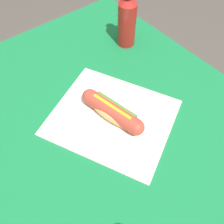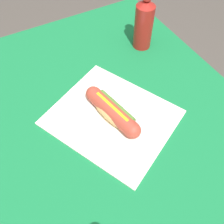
# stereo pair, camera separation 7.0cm
# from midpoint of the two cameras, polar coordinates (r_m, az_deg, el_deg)

# --- Properties ---
(ground_plane) EXTENTS (6.00, 6.00, 0.00)m
(ground_plane) POSITION_cam_midpoint_polar(r_m,az_deg,el_deg) (1.39, 2.61, -20.01)
(ground_plane) COLOR #47423D
(ground_plane) RESTS_ON ground
(dining_table) EXTENTS (1.15, 0.80, 0.73)m
(dining_table) POSITION_cam_midpoint_polar(r_m,az_deg,el_deg) (0.83, 4.14, -8.61)
(dining_table) COLOR brown
(dining_table) RESTS_ON ground
(paper_wrapper) EXTENTS (0.43, 0.41, 0.01)m
(paper_wrapper) POSITION_cam_midpoint_polar(r_m,az_deg,el_deg) (0.72, 2.77, -1.45)
(paper_wrapper) COLOR silver
(paper_wrapper) RESTS_ON dining_table
(hot_dog) EXTENTS (0.21, 0.09, 0.05)m
(hot_dog) POSITION_cam_midpoint_polar(r_m,az_deg,el_deg) (0.70, 2.92, -0.04)
(hot_dog) COLOR tan
(hot_dog) RESTS_ON paper_wrapper
(soda_bottle) EXTENTS (0.07, 0.07, 0.22)m
(soda_bottle) POSITION_cam_midpoint_polar(r_m,az_deg,el_deg) (0.90, 9.76, 19.62)
(soda_bottle) COLOR maroon
(soda_bottle) RESTS_ON dining_table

